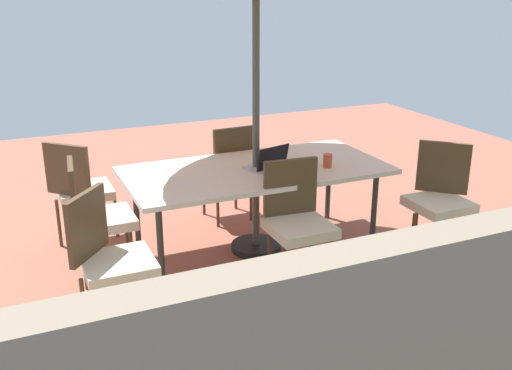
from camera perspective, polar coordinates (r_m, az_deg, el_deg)
The scene contains 10 objects.
ground_plane at distance 5.32m, azimuth 0.00°, elevation -6.35°, with size 10.00×10.00×0.02m, color #935442.
dining_table at distance 5.05m, azimuth 0.00°, elevation 1.14°, with size 2.23×1.09×0.77m.
chair_southeast at distance 5.44m, azimuth -16.62°, elevation -0.18°, with size 0.59×0.59×0.98m.
chair_south at distance 5.78m, azimuth -2.61°, elevation 1.75°, with size 0.46×0.47×0.98m.
chair_north at distance 4.57m, azimuth 3.98°, elevation -3.16°, with size 0.47×0.48×0.98m.
chair_northwest at distance 5.26m, azimuth 17.35°, elevation -0.93°, with size 0.59×0.59×0.98m.
chair_northeast at distance 4.08m, azimuth -13.96°, elevation -6.59°, with size 0.58×0.58×0.98m.
chair_east at distance 4.80m, azimuth -15.27°, elevation -2.66°, with size 0.48×0.47×0.98m.
laptop at distance 5.00m, azimuth 1.11°, elevation 2.10°, with size 0.38×0.32×0.21m.
cup at distance 5.08m, azimuth 6.93°, elevation 2.35°, with size 0.08×0.08×0.12m, color #CC4C33.
Camera 1 is at (1.95, 4.38, 2.29)m, focal length 41.43 mm.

